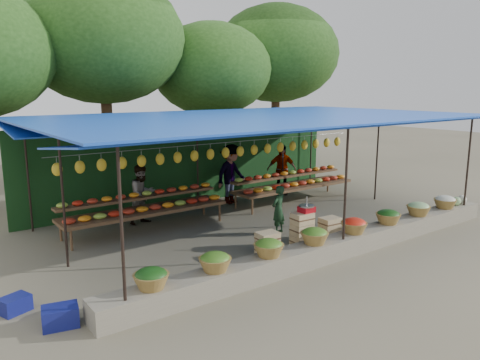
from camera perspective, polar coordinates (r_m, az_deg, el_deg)
ground at (r=12.17m, az=2.05°, el=-5.52°), size 60.00×60.00×0.00m
stone_curb at (r=10.21m, az=11.79°, el=-7.92°), size 10.60×0.55×0.40m
stall_canopy at (r=11.74m, az=1.93°, el=7.15°), size 10.80×6.60×2.82m
produce_baskets at (r=10.02m, az=11.49°, el=-6.08°), size 8.98×0.58×0.34m
netting_backdrop at (r=14.43m, az=-5.71°, el=2.18°), size 10.60×0.06×2.50m
tree_row at (r=17.11m, az=-9.67°, el=15.09°), size 16.51×5.50×7.12m
fruit_table_left at (r=11.86m, az=-11.56°, el=-3.15°), size 4.21×0.95×0.93m
fruit_table_right at (r=14.61m, az=6.49°, el=-0.29°), size 4.21×0.95×0.93m
crate_counter at (r=10.60m, az=7.45°, el=-6.42°), size 2.37×0.37×0.77m
weighing_scale at (r=10.55m, az=8.11°, el=-3.44°), size 0.34×0.34×0.36m
vendor_seated at (r=11.40m, az=4.69°, el=-3.61°), size 0.50×0.40×1.19m
customer_left at (r=12.38m, az=-11.80°, el=-1.73°), size 0.87×0.74×1.56m
customer_mid at (r=14.28m, az=-1.08°, el=0.75°), size 1.30×0.93×1.82m
customer_right at (r=15.54m, az=5.10°, el=1.26°), size 1.04×0.86×1.66m
blue_crate_front at (r=7.73m, az=-21.05°, el=-15.27°), size 0.59×0.48×0.31m
blue_crate_back at (r=8.45m, az=-25.76°, el=-13.49°), size 0.52×0.45×0.26m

